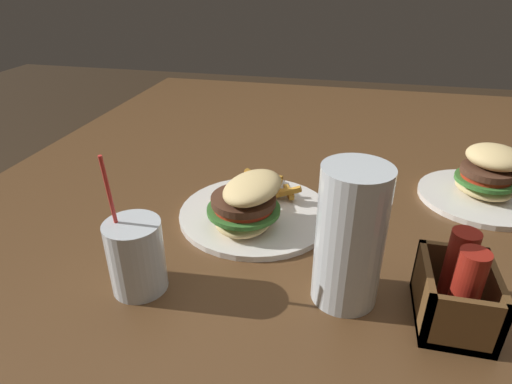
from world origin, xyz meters
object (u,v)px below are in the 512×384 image
at_px(meal_plate_near, 252,206).
at_px(beer_glass, 350,240).
at_px(meal_plate_far, 485,182).
at_px(juice_glass, 137,259).
at_px(condiment_caddy, 457,292).
at_px(spoon, 364,218).

xyz_separation_m(meal_plate_near, beer_glass, (0.15, 0.16, 0.06)).
relative_size(beer_glass, meal_plate_far, 0.84).
bearing_deg(juice_glass, condiment_caddy, 94.23).
xyz_separation_m(meal_plate_far, condiment_caddy, (0.34, -0.11, 0.01)).
bearing_deg(meal_plate_far, meal_plate_near, -66.08).
bearing_deg(spoon, juice_glass, 141.16).
height_order(juice_glass, condiment_caddy, juice_glass).
bearing_deg(beer_glass, meal_plate_far, 143.74).
xyz_separation_m(spoon, condiment_caddy, (0.21, 0.10, 0.03)).
distance_m(meal_plate_near, beer_glass, 0.22).
distance_m(meal_plate_near, meal_plate_far, 0.43).
relative_size(meal_plate_near, meal_plate_far, 1.21).
distance_m(beer_glass, meal_plate_far, 0.41).
xyz_separation_m(spoon, meal_plate_far, (-0.13, 0.21, 0.03)).
height_order(beer_glass, meal_plate_far, beer_glass).
bearing_deg(juice_glass, meal_plate_near, 150.29).
bearing_deg(spoon, condiment_caddy, -140.91).
bearing_deg(meal_plate_near, condiment_caddy, 60.75).
bearing_deg(juice_glass, meal_plate_far, 125.98).
relative_size(meal_plate_far, condiment_caddy, 1.93).
xyz_separation_m(meal_plate_near, meal_plate_far, (-0.18, 0.40, 0.00)).
distance_m(beer_glass, condiment_caddy, 0.14).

